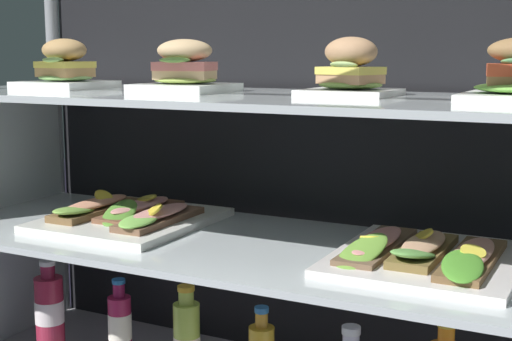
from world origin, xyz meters
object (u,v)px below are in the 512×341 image
Objects in this scene: juice_bottle_back_left at (187,341)px; plated_roll_sandwich_mid_right at (350,72)px; plated_roll_sandwich_far_right at (65,69)px; juice_bottle_back_right at (120,326)px; open_sandwich_tray_far_left at (128,216)px; juice_bottle_tucked_behind at (50,312)px; open_sandwich_tray_right_of_center at (425,255)px; plated_roll_sandwich_far_left at (185,72)px.

plated_roll_sandwich_mid_right is at bearing 5.17° from juice_bottle_back_left.
juice_bottle_back_right is (0.12, 0.02, -0.62)m from plated_roll_sandwich_far_right.
open_sandwich_tray_far_left is 1.64× the size of juice_bottle_tucked_behind.
plated_roll_sandwich_far_right is 0.48× the size of open_sandwich_tray_right_of_center.
plated_roll_sandwich_far_right is 0.37m from open_sandwich_tray_far_left.
open_sandwich_tray_right_of_center reaches higher than juice_bottle_back_left.
plated_roll_sandwich_far_right is 0.69m from plated_roll_sandwich_mid_right.
juice_bottle_tucked_behind reaches higher than juice_bottle_back_right.
juice_bottle_back_left is at bearing -0.19° from plated_roll_sandwich_far_right.
plated_roll_sandwich_far_right reaches higher than juice_bottle_tucked_behind.
juice_bottle_back_left is (0.16, -0.00, -0.27)m from open_sandwich_tray_far_left.
juice_bottle_back_left is (0.21, -0.02, 0.01)m from juice_bottle_back_right.
juice_bottle_back_right is at bearing 159.09° from open_sandwich_tray_far_left.
juice_bottle_tucked_behind is at bearing -170.77° from juice_bottle_back_right.
open_sandwich_tray_right_of_center is 0.60m from juice_bottle_back_left.
plated_roll_sandwich_far_left reaches higher than juice_bottle_tucked_behind.
juice_bottle_back_right is at bearing 173.43° from plated_roll_sandwich_far_left.
plated_roll_sandwich_mid_right is at bearing 5.85° from plated_roll_sandwich_far_left.
juice_bottle_back_right is (0.19, 0.03, -0.01)m from juice_bottle_tucked_behind.
juice_bottle_back_left is at bearing 1.51° from juice_bottle_tucked_behind.
plated_roll_sandwich_mid_right is (0.36, 0.04, 0.00)m from plated_roll_sandwich_far_left.
plated_roll_sandwich_far_left reaches higher than open_sandwich_tray_right_of_center.
open_sandwich_tray_far_left is 1.00× the size of open_sandwich_tray_right_of_center.
juice_bottle_back_right is at bearing 9.27° from plated_roll_sandwich_far_right.
plated_roll_sandwich_far_right is 0.61m from juice_bottle_tucked_behind.
plated_roll_sandwich_far_left is 0.37m from open_sandwich_tray_far_left.
plated_roll_sandwich_mid_right is 0.74× the size of juice_bottle_tucked_behind.
plated_roll_sandwich_far_left reaches higher than juice_bottle_back_right.
plated_roll_sandwich_mid_right is 0.84m from juice_bottle_back_right.
plated_roll_sandwich_mid_right reaches higher than open_sandwich_tray_right_of_center.
plated_roll_sandwich_far_left is 1.06× the size of plated_roll_sandwich_mid_right.
open_sandwich_tray_right_of_center is 0.79m from juice_bottle_back_right.
open_sandwich_tray_far_left is (0.17, 0.00, -0.33)m from plated_roll_sandwich_far_right.
open_sandwich_tray_far_left is at bearing -176.61° from plated_roll_sandwich_mid_right.
open_sandwich_tray_right_of_center is 1.86× the size of juice_bottle_back_right.
juice_bottle_back_left is at bearing -5.84° from juice_bottle_back_right.
plated_roll_sandwich_far_left reaches higher than juice_bottle_back_left.
plated_roll_sandwich_far_right is 0.79× the size of juice_bottle_tucked_behind.
open_sandwich_tray_right_of_center is 1.64× the size of juice_bottle_tucked_behind.
open_sandwich_tray_right_of_center reaches higher than juice_bottle_back_right.
juice_bottle_back_left is (-0.01, 0.00, -0.61)m from plated_roll_sandwich_far_left.
open_sandwich_tray_far_left is (-0.52, -0.03, -0.33)m from plated_roll_sandwich_mid_right.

